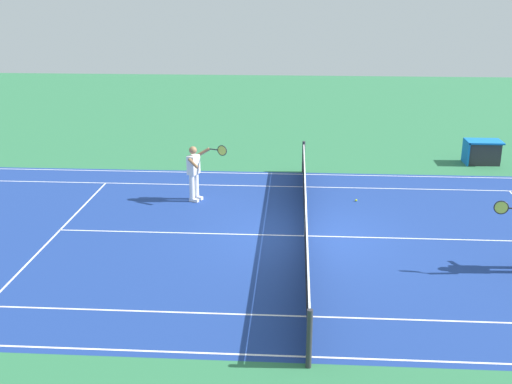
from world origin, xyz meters
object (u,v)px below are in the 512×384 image
object	(u,v)px
equipment_cart_tarped	(482,152)
tennis_ball	(356,200)
tennis_net	(305,218)
tennis_player_near	(195,170)

from	to	relation	value
equipment_cart_tarped	tennis_ball	bearing A→B (deg)	42.73
tennis_net	tennis_player_near	bearing A→B (deg)	-38.92
tennis_ball	equipment_cart_tarped	bearing A→B (deg)	-137.27
tennis_player_near	tennis_ball	size ratio (longest dim) A/B	25.71
tennis_net	tennis_ball	distance (m)	3.24
tennis_ball	equipment_cart_tarped	xyz separation A→B (m)	(-4.83, -4.46, 0.40)
tennis_player_near	equipment_cart_tarped	distance (m)	10.69
tennis_ball	equipment_cart_tarped	size ratio (longest dim) A/B	0.05
tennis_net	equipment_cart_tarped	world-z (taller)	tennis_net
tennis_net	tennis_player_near	world-z (taller)	tennis_player_near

